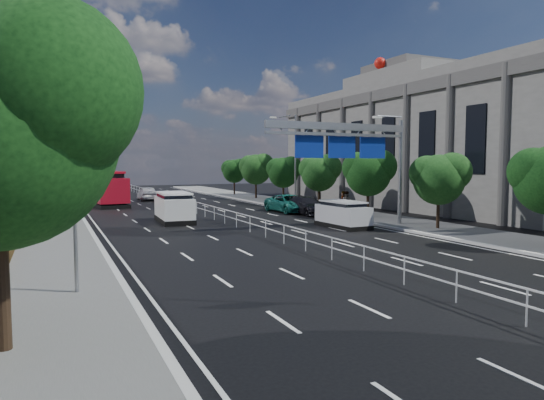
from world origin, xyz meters
TOP-DOWN VIEW (x-y plane):
  - ground at (0.00, 0.00)m, footprint 160.00×160.00m
  - sidewalk_near at (-11.50, 0.00)m, footprint 5.00×140.00m
  - sidewalk_far at (11.50, 0.00)m, footprint 5.00×140.00m
  - kerb_near at (-9.00, 0.00)m, footprint 0.25×140.00m
  - kerb_far at (9.00, 0.00)m, footprint 0.25×140.00m
  - median_fence at (0.00, 22.50)m, footprint 0.05×85.00m
  - toilet_sign at (-10.95, 0.00)m, footprint 1.62×0.18m
  - overhead_gantry at (6.74, 10.05)m, footprint 10.24×0.38m
  - streetlight_far at (10.50, 26.00)m, footprint 2.78×2.40m
  - civic_hall at (23.72, 22.00)m, footprint 14.40×36.00m
  - near_tree_back at (-11.94, 17.97)m, footprint 4.84×4.51m
  - far_tree_c at (11.24, 6.98)m, footprint 3.52×3.28m
  - far_tree_d at (11.25, 14.48)m, footprint 3.85×3.59m
  - far_tree_e at (11.25, 21.98)m, footprint 3.63×3.38m
  - far_tree_f at (11.24, 29.48)m, footprint 3.52×3.28m
  - far_tree_g at (11.25, 36.98)m, footprint 3.96×3.69m
  - far_tree_h at (11.24, 44.48)m, footprint 3.41×3.18m
  - white_minivan at (-3.07, 18.28)m, footprint 2.44×5.13m
  - red_bus at (-6.36, 36.12)m, footprint 4.10×11.92m
  - near_car_silver at (-1.00, 40.63)m, footprint 2.03×4.80m
  - near_car_dark at (-6.67, 59.41)m, footprint 1.71×4.43m
  - silver_minivan at (6.50, 10.77)m, footprint 1.99×4.35m
  - parked_car_teal at (7.77, 21.28)m, footprint 2.79×5.61m
  - parked_car_dark at (8.30, 19.00)m, footprint 2.20×5.17m
  - pedestrian_a at (10.81, 17.45)m, footprint 0.79×0.77m
  - pedestrian_b at (10.98, 17.23)m, footprint 1.13×1.13m

SIDE VIEW (x-z plane):
  - ground at x=0.00m, z-range 0.00..0.00m
  - sidewalk_near at x=-11.50m, z-range 0.00..0.14m
  - sidewalk_far at x=11.50m, z-range 0.00..0.14m
  - kerb_near at x=-9.00m, z-range -0.01..0.15m
  - kerb_far at x=9.00m, z-range -0.01..0.15m
  - median_fence at x=0.00m, z-range 0.01..1.04m
  - near_car_dark at x=-6.67m, z-range 0.00..1.44m
  - parked_car_dark at x=8.30m, z-range 0.00..1.49m
  - parked_car_teal at x=7.77m, z-range 0.00..1.53m
  - near_car_silver at x=-1.00m, z-range 0.00..1.62m
  - silver_minivan at x=6.50m, z-range -0.01..1.76m
  - pedestrian_a at x=10.81m, z-range 0.14..1.97m
  - pedestrian_b at x=10.98m, z-range 0.14..1.98m
  - white_minivan at x=-3.07m, z-range -0.02..2.16m
  - red_bus at x=-6.36m, z-range 0.07..3.56m
  - toilet_sign at x=-10.95m, z-range 0.77..5.11m
  - far_tree_h at x=11.24m, z-range 0.97..5.88m
  - far_tree_c at x=11.24m, z-range 0.95..5.90m
  - far_tree_f at x=11.24m, z-range 0.98..6.00m
  - far_tree_e at x=11.25m, z-range 0.99..6.12m
  - far_tree_d at x=11.25m, z-range 1.02..6.36m
  - far_tree_g at x=11.25m, z-range 1.03..6.48m
  - near_tree_back at x=-11.94m, z-range 1.27..7.96m
  - streetlight_far at x=10.50m, z-range 0.71..9.71m
  - overhead_gantry at x=6.74m, z-range 1.88..9.33m
  - civic_hall at x=23.72m, z-range -0.91..13.44m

